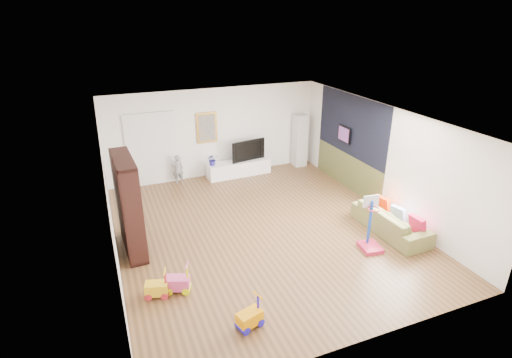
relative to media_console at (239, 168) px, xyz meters
name	(u,v)px	position (x,y,z in m)	size (l,w,h in m)	color
floor	(262,230)	(-0.63, -3.41, -0.23)	(6.50, 7.50, 0.00)	brown
ceiling	(263,118)	(-0.63, -3.41, 2.47)	(6.50, 7.50, 0.00)	white
wall_back	(215,133)	(-0.63, 0.34, 1.12)	(6.50, 0.00, 2.70)	white
wall_front	(364,272)	(-0.63, -7.16, 1.12)	(6.50, 0.00, 2.70)	silver
wall_left	(109,201)	(-3.88, -3.41, 1.12)	(0.00, 7.50, 2.70)	silver
wall_right	(382,159)	(2.62, -3.41, 1.12)	(0.00, 7.50, 2.70)	white
navy_accent	(351,125)	(2.61, -2.01, 1.62)	(0.01, 3.20, 1.70)	black
olive_wainscot	(347,171)	(2.61, -2.01, 0.27)	(0.01, 3.20, 1.00)	brown
doorway	(152,150)	(-2.53, 0.30, 0.82)	(1.45, 0.06, 2.10)	white
painting_back	(207,128)	(-0.88, 0.30, 1.32)	(0.62, 0.06, 0.92)	gold
artwork_right	(344,134)	(2.54, -1.81, 1.32)	(0.04, 0.56, 0.46)	#7F3F8C
media_console	(239,168)	(0.00, 0.00, 0.00)	(1.99, 0.50, 0.46)	white
tall_cabinet	(300,140)	(2.16, 0.09, 0.63)	(0.40, 0.40, 1.72)	silver
bookshelf	(129,205)	(-3.52, -3.10, 0.82)	(0.38, 1.44, 2.10)	black
sofa	(391,221)	(2.09, -4.60, 0.06)	(1.98, 0.78, 0.58)	olive
basketball_hoop	(373,225)	(1.23, -5.03, 0.37)	(0.42, 0.51, 1.21)	#BD1E42
ride_on_yellow	(156,284)	(-3.31, -4.88, 0.04)	(0.40, 0.25, 0.53)	gold
ride_on_orange	(249,313)	(-2.03, -6.21, 0.04)	(0.42, 0.26, 0.55)	#F59700
ride_on_pink	(178,278)	(-2.92, -4.88, 0.05)	(0.42, 0.26, 0.57)	#D24285
child	(178,169)	(-1.88, 0.08, 0.22)	(0.33, 0.21, 0.90)	gray
tv	(247,149)	(0.30, 0.07, 0.56)	(1.13, 0.15, 0.65)	black
vase_plant	(213,159)	(-0.84, -0.03, 0.42)	(0.33, 0.29, 0.37)	navy
pillow_left	(417,225)	(2.30, -5.19, 0.23)	(0.11, 0.41, 0.41)	#BA143E
pillow_center	(398,213)	(2.28, -4.60, 0.23)	(0.09, 0.34, 0.34)	silver
pillow_right	(382,203)	(2.27, -4.04, 0.23)	(0.10, 0.37, 0.37)	red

